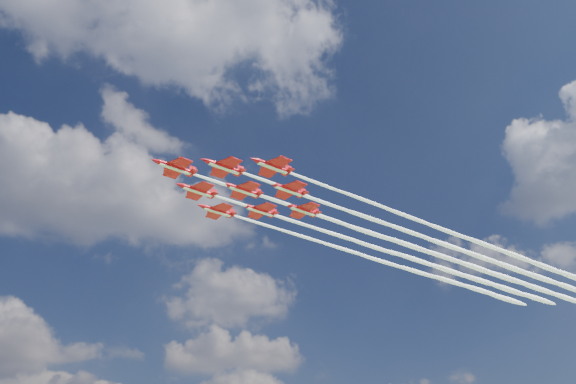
# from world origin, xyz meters

# --- Properties ---
(jet_lead) EXTENTS (124.14, 50.60, 2.87)m
(jet_lead) POSITION_xyz_m (37.19, 16.90, 89.00)
(jet_lead) COLOR red
(jet_row2_port) EXTENTS (124.14, 50.60, 2.87)m
(jet_row2_port) POSITION_xyz_m (48.43, 13.86, 89.00)
(jet_row2_port) COLOR red
(jet_row2_starb) EXTENTS (124.14, 50.60, 2.87)m
(jet_row2_starb) POSITION_xyz_m (43.57, 26.63, 89.00)
(jet_row2_starb) COLOR red
(jet_row3_port) EXTENTS (124.14, 50.60, 2.87)m
(jet_row3_port) POSITION_xyz_m (59.66, 10.82, 89.00)
(jet_row3_port) COLOR red
(jet_row3_centre) EXTENTS (124.14, 50.60, 2.87)m
(jet_row3_centre) POSITION_xyz_m (54.80, 23.59, 89.00)
(jet_row3_centre) COLOR red
(jet_row3_starb) EXTENTS (124.14, 50.60, 2.87)m
(jet_row3_starb) POSITION_xyz_m (49.94, 36.37, 89.00)
(jet_row3_starb) COLOR red
(jet_row4_port) EXTENTS (124.14, 50.60, 2.87)m
(jet_row4_port) POSITION_xyz_m (66.03, 20.55, 89.00)
(jet_row4_port) COLOR red
(jet_row4_starb) EXTENTS (124.14, 50.60, 2.87)m
(jet_row4_starb) POSITION_xyz_m (61.17, 33.33, 89.00)
(jet_row4_starb) COLOR red
(jet_tail) EXTENTS (124.14, 50.60, 2.87)m
(jet_tail) POSITION_xyz_m (72.41, 30.28, 89.00)
(jet_tail) COLOR red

